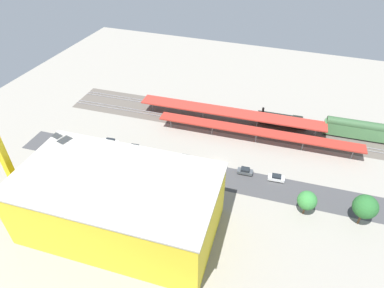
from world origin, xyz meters
name	(u,v)px	position (x,y,z in m)	size (l,w,h in m)	color
ground_plane	(218,164)	(0.00, 0.00, 0.00)	(183.55, 183.55, 0.00)	gray
rail_bed	(236,122)	(0.00, -22.31, 0.00)	(114.72, 14.70, 0.01)	#5B544C
street_asphalt	(213,176)	(0.00, 5.15, 0.00)	(114.72, 9.00, 0.01)	#424244
track_rails	(236,121)	(0.00, -22.31, 0.18)	(114.62, 13.06, 0.12)	#9E9EA8
platform_canopy_near	(257,131)	(-7.93, -13.51, 3.92)	(60.45, 6.59, 4.18)	#A82D23
platform_canopy_far	(230,112)	(2.11, -21.02, 4.10)	(59.81, 7.93, 4.34)	#B73328
locomotive	(282,120)	(-14.07, -25.65, 1.83)	(15.82, 3.49, 5.20)	black
passenger_coach	(358,129)	(-36.72, -25.65, 3.27)	(19.80, 3.69, 6.20)	black
parked_car_0	(276,178)	(-16.04, 1.28, 0.75)	(4.39, 2.18, 1.67)	black
parked_car_1	(245,171)	(-7.78, 1.40, 0.77)	(4.22, 2.14, 1.76)	black
parked_car_2	(213,166)	(0.89, 2.14, 0.78)	(4.27, 2.04, 1.75)	black
parked_car_3	(186,158)	(9.16, 1.58, 0.75)	(4.80, 1.85, 1.69)	black
parked_car_4	(159,154)	(17.26, 1.98, 0.69)	(4.58, 1.88, 1.55)	black
parked_car_5	(135,148)	(24.83, 2.03, 0.78)	(4.33, 2.13, 1.77)	black
parked_car_6	(110,142)	(33.08, 1.80, 0.78)	(4.93, 2.19, 1.75)	black
construction_building	(119,204)	(14.73, 27.54, 7.11)	(41.27, 22.30, 14.23)	yellow
construction_roof_slab	(115,179)	(14.73, 27.54, 14.43)	(41.87, 22.90, 0.40)	#B7B2A8
box_truck_0	(179,178)	(7.75, 10.57, 1.64)	(9.60, 2.86, 3.34)	black
box_truck_1	(97,156)	(32.74, 9.61, 1.65)	(9.28, 3.56, 3.33)	black
street_tree_0	(128,154)	(22.25, 9.97, 5.48)	(4.73, 4.73, 7.87)	brown
street_tree_1	(365,207)	(-35.66, 9.50, 5.61)	(5.40, 5.40, 8.32)	brown
street_tree_2	(307,200)	(-23.66, 10.53, 4.41)	(4.46, 4.46, 6.65)	brown
traffic_light	(201,172)	(1.95, 9.65, 4.60)	(0.50, 0.36, 6.97)	#333333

